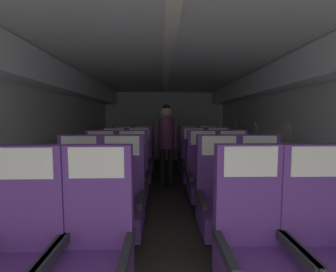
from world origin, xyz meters
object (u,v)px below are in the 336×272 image
object	(u,v)px
seat_a_right_window	(254,252)
seat_c_right_window	(204,178)
seat_a_left_window	(20,258)
seat_c_left_aisle	(132,179)
seat_b_right_window	(220,202)
seat_d_left_window	(114,166)
seat_b_right_aisle	(262,201)
seat_e_right_window	(189,157)
seat_a_left_aisle	(94,255)
seat_e_right_aisle	(209,156)
seat_d_right_aisle	(219,165)
seat_d_right_window	(194,165)
seat_e_left_aisle	(143,157)
seat_c_right_aisle	(234,178)
seat_d_left_aisle	(139,165)
seat_b_left_aisle	(121,202)
flight_attendant	(166,137)
seat_e_left_window	(122,157)
seat_a_right_aisle	(323,251)
seat_b_left_window	(77,203)
seat_c_left_window	(100,179)

from	to	relation	value
seat_a_right_window	seat_c_right_window	world-z (taller)	same
seat_a_left_window	seat_c_left_aisle	bearing A→B (deg)	75.57
seat_b_right_window	seat_d_left_window	world-z (taller)	same
seat_b_right_aisle	seat_e_right_window	bearing A→B (deg)	99.67
seat_c_right_window	seat_a_left_aisle	bearing A→B (deg)	-120.62
seat_a_right_window	seat_e_right_aisle	size ratio (longest dim) A/B	1.00
seat_c_left_aisle	seat_d_right_aisle	xyz separation A→B (m)	(1.44, 0.86, 0.00)
seat_d_right_window	seat_e_left_aisle	size ratio (longest dim) A/B	1.00
seat_c_right_aisle	seat_d_left_aisle	bearing A→B (deg)	149.23
seat_b_left_aisle	seat_d_right_aisle	size ratio (longest dim) A/B	1.00
seat_a_right_window	flight_attendant	xyz separation A→B (m)	(-0.50, 2.81, 0.49)
seat_a_right_window	seat_e_right_aisle	xyz separation A→B (m)	(0.44, 3.41, 0.00)
seat_e_left_aisle	seat_b_right_window	bearing A→B (deg)	-68.63
seat_a_left_window	seat_a_left_aisle	xyz separation A→B (m)	(0.44, 0.01, 0.00)
seat_c_right_window	seat_e_left_window	bearing A→B (deg)	130.28
seat_a_right_aisle	seat_a_left_window	bearing A→B (deg)	-179.73
seat_d_left_aisle	seat_e_left_aisle	xyz separation A→B (m)	(-0.00, 0.84, 0.00)
seat_a_right_aisle	seat_b_right_aisle	size ratio (longest dim) A/B	1.00
seat_d_left_window	seat_b_left_aisle	bearing A→B (deg)	-75.11
seat_a_right_aisle	seat_d_left_window	distance (m)	3.16
seat_b_left_aisle	seat_e_right_aisle	size ratio (longest dim) A/B	1.00
seat_d_right_window	seat_e_right_window	bearing A→B (deg)	89.89
seat_b_left_window	seat_d_right_window	bearing A→B (deg)	50.17
seat_c_right_window	seat_e_right_aisle	bearing A→B (deg)	75.75
seat_e_right_aisle	seat_b_right_window	bearing A→B (deg)	-99.54
seat_a_left_aisle	seat_a_right_aisle	bearing A→B (deg)	-0.17
seat_e_left_aisle	seat_e_right_window	size ratio (longest dim) A/B	1.00
seat_d_left_aisle	flight_attendant	size ratio (longest dim) A/B	0.73
seat_a_left_aisle	seat_d_left_aisle	size ratio (longest dim) A/B	1.00
seat_e_left_window	seat_e_right_aisle	xyz separation A→B (m)	(1.89, 0.01, 0.00)
seat_b_left_aisle	seat_d_right_aisle	xyz separation A→B (m)	(1.43, 1.71, 0.00)
seat_c_right_window	seat_e_left_window	world-z (taller)	same
seat_c_right_aisle	seat_e_left_aisle	xyz separation A→B (m)	(-1.43, 1.69, 0.00)
seat_d_right_aisle	seat_a_right_aisle	bearing A→B (deg)	-90.02
seat_b_left_aisle	seat_c_left_window	size ratio (longest dim) A/B	1.00
seat_b_left_window	seat_e_left_aisle	world-z (taller)	same
seat_b_left_window	flight_attendant	size ratio (longest dim) A/B	0.73
seat_a_right_aisle	seat_b_left_aisle	distance (m)	1.66
seat_b_right_window	flight_attendant	distance (m)	2.11
seat_c_right_aisle	seat_c_right_window	distance (m)	0.43
seat_b_right_aisle	seat_c_left_window	bearing A→B (deg)	155.49
seat_a_right_aisle	seat_c_left_aisle	xyz separation A→B (m)	(-1.44, 1.70, 0.00)
seat_a_left_window	seat_d_right_window	size ratio (longest dim) A/B	1.00
seat_e_right_window	seat_a_right_window	bearing A→B (deg)	-89.95
seat_c_left_window	seat_d_left_window	xyz separation A→B (m)	(0.00, 0.85, 0.00)
seat_d_left_window	seat_b_right_window	bearing A→B (deg)	-49.74
seat_a_left_aisle	seat_b_left_window	distance (m)	0.95
seat_e_left_window	seat_d_right_window	bearing A→B (deg)	-30.52
seat_e_left_aisle	seat_d_right_aisle	bearing A→B (deg)	-30.43
seat_b_right_aisle	flight_attendant	xyz separation A→B (m)	(-0.93, 1.99, 0.49)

